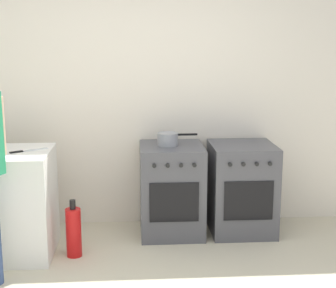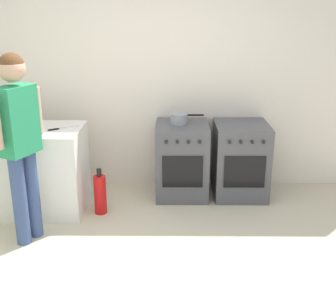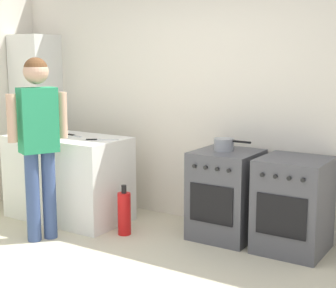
{
  "view_description": "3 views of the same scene",
  "coord_description": "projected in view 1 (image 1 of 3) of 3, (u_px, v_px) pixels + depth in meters",
  "views": [
    {
      "loc": [
        -0.01,
        -3.05,
        1.85
      ],
      "look_at": [
        0.26,
        0.83,
        1.02
      ],
      "focal_mm": 55.0,
      "sensor_mm": 36.0,
      "label": 1
    },
    {
      "loc": [
        0.22,
        -2.94,
        2.08
      ],
      "look_at": [
        0.2,
        0.98,
        0.81
      ],
      "focal_mm": 45.0,
      "sensor_mm": 36.0,
      "label": 2
    },
    {
      "loc": [
        2.47,
        -2.78,
        1.73
      ],
      "look_at": [
        0.18,
        0.81,
        1.01
      ],
      "focal_mm": 55.0,
      "sensor_mm": 36.0,
      "label": 3
    }
  ],
  "objects": [
    {
      "name": "pot",
      "position": [
        168.0,
        139.0,
        4.75
      ],
      "size": [
        0.37,
        0.19,
        0.12
      ],
      "color": "gray",
      "rests_on": "oven_left"
    },
    {
      "name": "oven_right",
      "position": [
        242.0,
        188.0,
        4.88
      ],
      "size": [
        0.59,
        0.62,
        0.85
      ],
      "color": "#4C4C51",
      "rests_on": "ground"
    },
    {
      "name": "knife_carving",
      "position": [
        27.0,
        151.0,
        4.3
      ],
      "size": [
        0.3,
        0.2,
        0.01
      ],
      "color": "silver",
      "rests_on": "counter_unit"
    },
    {
      "name": "fire_extinguisher",
      "position": [
        74.0,
        232.0,
        4.36
      ],
      "size": [
        0.13,
        0.13,
        0.5
      ],
      "color": "red",
      "rests_on": "ground"
    },
    {
      "name": "oven_left",
      "position": [
        172.0,
        190.0,
        4.84
      ],
      "size": [
        0.59,
        0.62,
        0.85
      ],
      "color": "#4C4C51",
      "rests_on": "ground"
    },
    {
      "name": "back_wall",
      "position": [
        133.0,
        93.0,
        5.0
      ],
      "size": [
        6.0,
        0.1,
        2.6
      ],
      "primitive_type": "cube",
      "color": "silver",
      "rests_on": "ground"
    }
  ]
}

